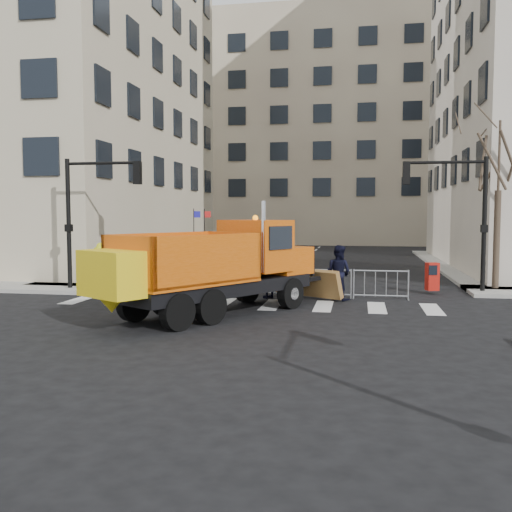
% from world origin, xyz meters
% --- Properties ---
extents(ground, '(120.00, 120.00, 0.00)m').
position_xyz_m(ground, '(0.00, 0.00, 0.00)').
color(ground, black).
rests_on(ground, ground).
extents(sidewalk_back, '(64.00, 5.00, 0.15)m').
position_xyz_m(sidewalk_back, '(0.00, 8.50, 0.07)').
color(sidewalk_back, gray).
rests_on(sidewalk_back, ground).
extents(building_far, '(30.00, 18.00, 24.00)m').
position_xyz_m(building_far, '(0.00, 52.00, 12.00)').
color(building_far, tan).
rests_on(building_far, ground).
extents(traffic_light_left, '(0.18, 0.18, 5.40)m').
position_xyz_m(traffic_light_left, '(-8.00, 7.50, 2.70)').
color(traffic_light_left, black).
rests_on(traffic_light_left, ground).
extents(traffic_light_right, '(0.18, 0.18, 5.40)m').
position_xyz_m(traffic_light_right, '(8.50, 9.50, 2.70)').
color(traffic_light_right, black).
rests_on(traffic_light_right, ground).
extents(crowd_barriers, '(12.60, 0.60, 1.10)m').
position_xyz_m(crowd_barriers, '(-0.75, 7.60, 0.55)').
color(crowd_barriers, '#9EA0A5').
rests_on(crowd_barriers, ground).
extents(street_tree, '(3.00, 3.00, 7.50)m').
position_xyz_m(street_tree, '(9.20, 10.50, 3.75)').
color(street_tree, '#382B21').
rests_on(street_tree, ground).
extents(plow_truck, '(6.97, 9.14, 3.59)m').
position_xyz_m(plow_truck, '(-0.82, 3.07, 1.59)').
color(plow_truck, black).
rests_on(plow_truck, ground).
extents(cop_a, '(0.83, 0.80, 1.93)m').
position_xyz_m(cop_a, '(1.23, 7.00, 0.96)').
color(cop_a, black).
rests_on(cop_a, ground).
extents(cop_b, '(1.24, 1.16, 2.03)m').
position_xyz_m(cop_b, '(2.95, 7.00, 1.02)').
color(cop_b, black).
rests_on(cop_b, ground).
extents(cop_c, '(0.96, 0.93, 1.62)m').
position_xyz_m(cop_c, '(0.37, 7.00, 0.81)').
color(cop_c, black).
rests_on(cop_c, ground).
extents(worker, '(1.25, 0.83, 1.81)m').
position_xyz_m(worker, '(-7.03, 8.46, 1.05)').
color(worker, yellow).
rests_on(worker, sidewalk_back).
extents(newspaper_box, '(0.54, 0.51, 1.10)m').
position_xyz_m(newspaper_box, '(6.55, 9.27, 0.70)').
color(newspaper_box, '#B0150D').
rests_on(newspaper_box, sidewalk_back).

